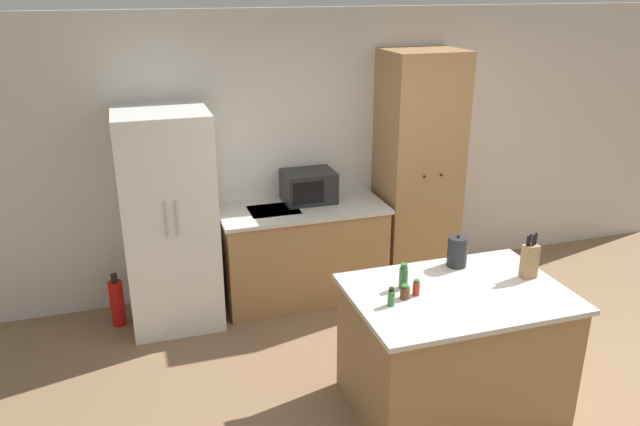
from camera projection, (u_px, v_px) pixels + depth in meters
name	position (u px, v px, depth m)	size (l,w,h in m)	color
ground_plane	(478.00, 409.00, 4.37)	(14.00, 14.00, 0.00)	#846647
wall_back	(362.00, 148.00, 5.99)	(7.20, 0.06, 2.60)	beige
refrigerator	(169.00, 220.00, 5.23)	(0.75, 0.76, 1.86)	white
back_counter	(303.00, 252.00, 5.77)	(1.50, 0.70, 0.90)	#9E7547
pantry_cabinet	(418.00, 171.00, 5.89)	(0.70, 0.61, 2.24)	#9E7547
kitchen_island	(454.00, 349.00, 4.27)	(1.43, 0.99, 0.89)	#9E7547
microwave	(309.00, 186.00, 5.70)	(0.47, 0.36, 0.28)	#232326
knife_block	(530.00, 260.00, 4.26)	(0.10, 0.07, 0.32)	#9E7547
spice_bottle_tall_dark	(391.00, 297.00, 3.92)	(0.05, 0.05, 0.12)	#337033
spice_bottle_short_red	(416.00, 288.00, 4.05)	(0.05, 0.05, 0.11)	#B2281E
spice_bottle_amber_oil	(404.00, 277.00, 4.13)	(0.06, 0.06, 0.18)	#337033
spice_bottle_green_herb	(405.00, 292.00, 4.01)	(0.06, 0.06, 0.09)	#563319
kettle	(457.00, 251.00, 4.44)	(0.14, 0.14, 0.24)	#232326
fire_extinguisher	(117.00, 302.00, 5.38)	(0.12, 0.12, 0.48)	red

